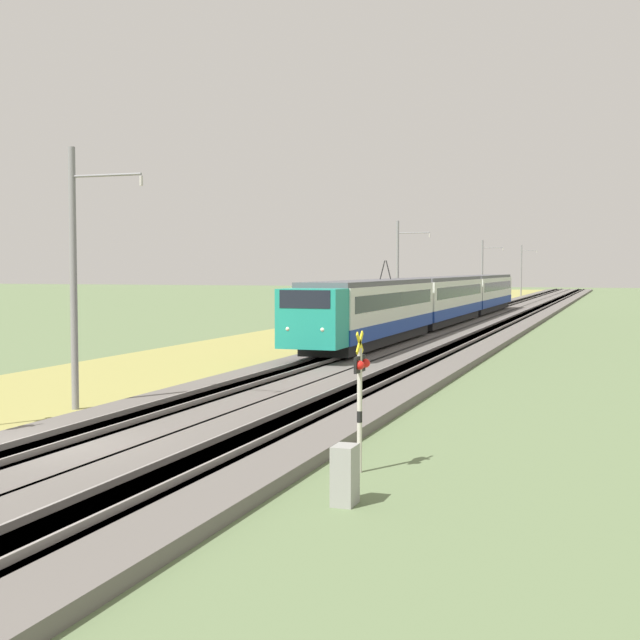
{
  "coord_description": "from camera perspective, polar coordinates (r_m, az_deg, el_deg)",
  "views": [
    {
      "loc": [
        -17.48,
        -12.97,
        4.47
      ],
      "look_at": [
        20.14,
        0.0,
        2.17
      ],
      "focal_mm": 50.0,
      "sensor_mm": 36.0,
      "label": 1
    }
  ],
  "objects": [
    {
      "name": "catenary_mast_mid",
      "position": [
        66.1,
        5.03,
        3.01
      ],
      "size": [
        0.22,
        2.56,
        7.99
      ],
      "color": "slate",
      "rests_on": "ground"
    },
    {
      "name": "equipment_cabinet",
      "position": [
        17.08,
        1.6,
        -9.89
      ],
      "size": [
        0.59,
        0.42,
        1.14
      ],
      "color": "gray",
      "rests_on": "ground"
    },
    {
      "name": "track_main",
      "position": [
        68.85,
        8.13,
        -0.31
      ],
      "size": [
        240.0,
        1.57,
        0.45
      ],
      "color": "#4C4238",
      "rests_on": "ground"
    },
    {
      "name": "catenary_mast_distant",
      "position": [
        146.55,
        12.78,
        3.15
      ],
      "size": [
        0.22,
        2.56,
        8.24
      ],
      "color": "slate",
      "rests_on": "ground"
    },
    {
      "name": "ground_plane",
      "position": [
        22.22,
        -17.39,
        -8.45
      ],
      "size": [
        400.0,
        400.0,
        0.0
      ],
      "primitive_type": "plane",
      "color": "#60754C"
    },
    {
      "name": "track_adjacent",
      "position": [
        68.17,
        11.66,
        -0.38
      ],
      "size": [
        240.0,
        1.57,
        0.45
      ],
      "color": "#4C4238",
      "rests_on": "ground"
    },
    {
      "name": "catenary_mast_far",
      "position": [
        106.12,
        10.37,
        3.03
      ],
      "size": [
        0.22,
        2.56,
        7.81
      ],
      "color": "slate",
      "rests_on": "ground"
    },
    {
      "name": "catenary_mast_near",
      "position": [
        28.32,
        -15.4,
        2.7
      ],
      "size": [
        0.22,
        2.56,
        8.17
      ],
      "color": "slate",
      "rests_on": "ground"
    },
    {
      "name": "grass_verge",
      "position": [
        70.29,
        3.14,
        -0.29
      ],
      "size": [
        240.0,
        9.9,
        0.12
      ],
      "color": "#99934C",
      "rests_on": "ground"
    },
    {
      "name": "passenger_train",
      "position": [
        67.11,
        7.87,
        1.43
      ],
      "size": [
        59.94,
        2.9,
        4.93
      ],
      "rotation": [
        0.0,
        0.0,
        3.14
      ],
      "color": "teal",
      "rests_on": "ground"
    },
    {
      "name": "crossing_signal_far",
      "position": [
        19.49,
        2.6,
        -4.32
      ],
      "size": [
        0.7,
        0.23,
        3.11
      ],
      "rotation": [
        0.0,
        0.0,
        -1.57
      ],
      "color": "beige",
      "rests_on": "ground"
    },
    {
      "name": "ballast_main",
      "position": [
        68.85,
        8.13,
        -0.32
      ],
      "size": [
        240.0,
        4.4,
        0.3
      ],
      "color": "#605B56",
      "rests_on": "ground"
    },
    {
      "name": "ballast_adjacent",
      "position": [
        68.17,
        11.66,
        -0.39
      ],
      "size": [
        240.0,
        4.4,
        0.3
      ],
      "color": "#605B56",
      "rests_on": "ground"
    }
  ]
}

